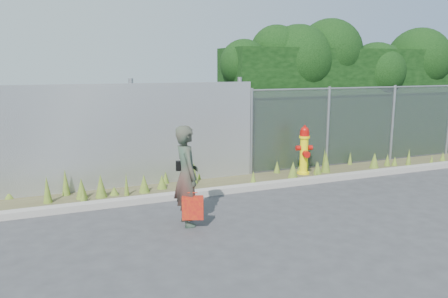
% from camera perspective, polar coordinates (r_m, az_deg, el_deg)
% --- Properties ---
extents(ground, '(80.00, 80.00, 0.00)m').
position_cam_1_polar(ground, '(7.46, 6.31, -9.29)').
color(ground, '#373739').
rests_on(ground, ground).
extents(curb, '(16.00, 0.22, 0.12)m').
position_cam_1_polar(curb, '(8.98, 0.81, -5.32)').
color(curb, gray).
rests_on(curb, ground).
extents(weed_strip, '(16.00, 1.29, 0.55)m').
position_cam_1_polar(weed_strip, '(9.45, -2.35, -3.98)').
color(weed_strip, '#4A442A').
rests_on(weed_strip, ground).
extents(corrugated_fence, '(8.50, 0.21, 2.30)m').
position_cam_1_polar(corrugated_fence, '(9.25, -21.13, 1.05)').
color(corrugated_fence, '#A2A4A8').
rests_on(corrugated_fence, ground).
extents(chainlink_fence, '(6.50, 0.07, 2.05)m').
position_cam_1_polar(chainlink_fence, '(12.00, 17.48, 3.02)').
color(chainlink_fence, gray).
rests_on(chainlink_fence, ground).
extents(hedge, '(7.54, 1.95, 3.81)m').
position_cam_1_polar(hedge, '(12.82, 15.69, 8.19)').
color(hedge, black).
rests_on(hedge, ground).
extents(fire_hydrant, '(0.40, 0.36, 1.19)m').
position_cam_1_polar(fire_hydrant, '(10.49, 10.43, -0.25)').
color(fire_hydrant, '#FFEC0D').
rests_on(fire_hydrant, ground).
extents(woman, '(0.40, 0.60, 1.63)m').
position_cam_1_polar(woman, '(7.06, -4.91, -3.49)').
color(woman, '#106549').
rests_on(woman, ground).
extents(red_tote_bag, '(0.34, 0.12, 0.44)m').
position_cam_1_polar(red_tote_bag, '(6.96, -4.10, -7.65)').
color(red_tote_bag, '#A00915').
extents(black_shoulder_bag, '(0.21, 0.09, 0.16)m').
position_cam_1_polar(black_shoulder_bag, '(7.23, -5.48, -2.19)').
color(black_shoulder_bag, black).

